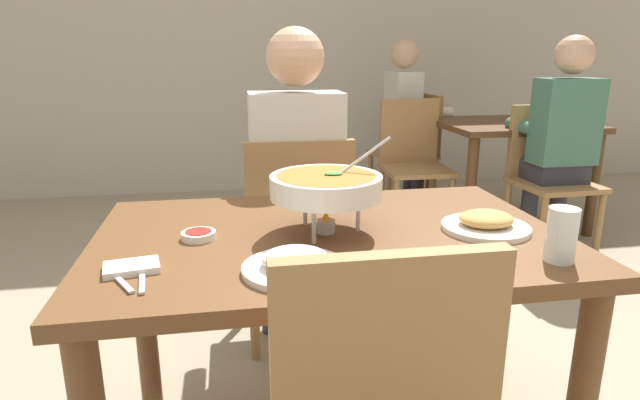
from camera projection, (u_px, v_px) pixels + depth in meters
cafe_rear_partition at (254, 17)px, 4.49m from camera, size 10.00×0.10×3.00m
dining_table_main at (329, 271)px, 1.47m from camera, size 1.26×0.82×0.74m
chair_diner_main at (297, 231)px, 2.16m from camera, size 0.44×0.44×0.90m
diner_main at (295, 173)px, 2.13m from camera, size 0.40×0.45×1.31m
curry_bowl at (326, 186)px, 1.41m from camera, size 0.33×0.30×0.26m
rice_plate at (295, 263)px, 1.18m from camera, size 0.24×0.24×0.06m
appetizer_plate at (486, 223)px, 1.45m from camera, size 0.24×0.24×0.06m
sauce_dish at (199, 235)px, 1.39m from camera, size 0.09×0.09×0.02m
napkin_folded at (132, 267)px, 1.19m from camera, size 0.13×0.10×0.02m
fork_utensil at (118, 279)px, 1.14m from camera, size 0.09×0.16×0.01m
spoon_utensil at (142, 277)px, 1.15m from camera, size 0.03×0.17×0.01m
drink_glass at (561, 238)px, 1.23m from camera, size 0.07×0.07×0.13m
dining_table_far at (511, 141)px, 3.71m from camera, size 1.00×0.80×0.74m
chair_bg_left at (547, 169)px, 3.29m from camera, size 0.46×0.46×0.90m
chair_bg_middle at (413, 144)px, 4.17m from camera, size 0.48×0.48×0.90m
chair_bg_right at (412, 156)px, 3.69m from camera, size 0.45×0.45×0.90m
patron_bg_left at (560, 133)px, 3.16m from camera, size 0.40×0.45×1.31m
patron_bg_middle at (407, 114)px, 4.13m from camera, size 0.45×0.40×1.31m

